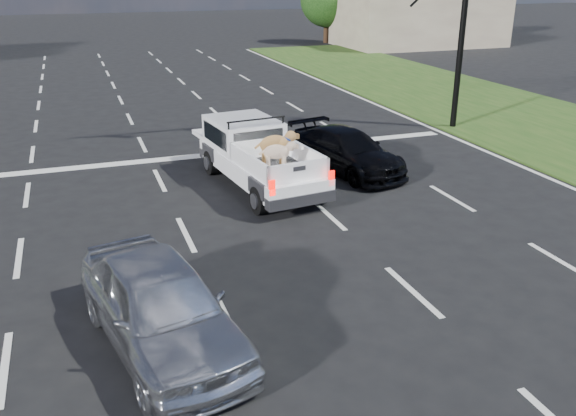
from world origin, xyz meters
The scene contains 7 objects.
ground centered at (0.00, 0.00, 0.00)m, with size 160.00×160.00×0.00m, color black.
road_markings centered at (0.00, 6.56, 0.01)m, with size 17.75×60.00×0.01m.
building_right centered at (22.00, 34.00, 1.80)m, with size 12.00×7.00×3.60m, color #C0B192.
tree_far_d centered at (16.00, 38.00, 3.29)m, with size 4.20×4.20×5.40m.
pickup_truck centered at (0.76, 6.69, 0.87)m, with size 2.37×5.16×1.87m.
silver_sedan centered at (-2.89, -0.21, 0.73)m, with size 1.72×4.28×1.46m, color silver.
black_coupe centered at (3.61, 7.05, 0.61)m, with size 1.70×4.19×1.22m, color black.
Camera 1 is at (-3.77, -8.63, 5.61)m, focal length 38.00 mm.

